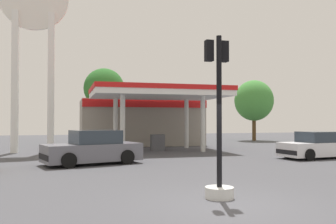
% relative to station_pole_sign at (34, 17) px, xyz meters
% --- Properties ---
extents(ground_plane, '(90.00, 90.00, 0.00)m').
position_rel_station_pole_sign_xyz_m(ground_plane, '(6.00, -16.43, -8.76)').
color(ground_plane, '#47474C').
rests_on(ground_plane, ground).
extents(gas_station, '(9.84, 12.38, 4.29)m').
position_rel_station_pole_sign_xyz_m(gas_station, '(8.10, 4.62, -6.59)').
color(gas_station, gray).
rests_on(gas_station, ground).
extents(station_pole_sign, '(4.36, 0.56, 13.59)m').
position_rel_station_pole_sign_xyz_m(station_pole_sign, '(0.00, 0.00, 0.00)').
color(station_pole_sign, white).
rests_on(station_pole_sign, ground).
extents(car_0, '(4.82, 3.04, 1.60)m').
position_rel_station_pole_sign_xyz_m(car_0, '(3.32, -7.26, -8.04)').
color(car_0, black).
rests_on(car_0, ground).
extents(car_1, '(4.23, 2.21, 1.46)m').
position_rel_station_pole_sign_xyz_m(car_1, '(15.26, -7.89, -8.10)').
color(car_1, black).
rests_on(car_1, ground).
extents(traffic_signal_0, '(0.77, 0.77, 4.34)m').
position_rel_station_pole_sign_xyz_m(traffic_signal_0, '(6.07, -15.74, -7.28)').
color(traffic_signal_0, silver).
rests_on(traffic_signal_0, ground).
extents(tree_1, '(3.68, 3.68, 6.83)m').
position_rel_station_pole_sign_xyz_m(tree_1, '(5.35, 8.62, -3.78)').
color(tree_1, brown).
rests_on(tree_1, ground).
extents(tree_2, '(3.95, 3.95, 6.17)m').
position_rel_station_pole_sign_xyz_m(tree_2, '(20.51, 8.39, -4.68)').
color(tree_2, brown).
rests_on(tree_2, ground).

